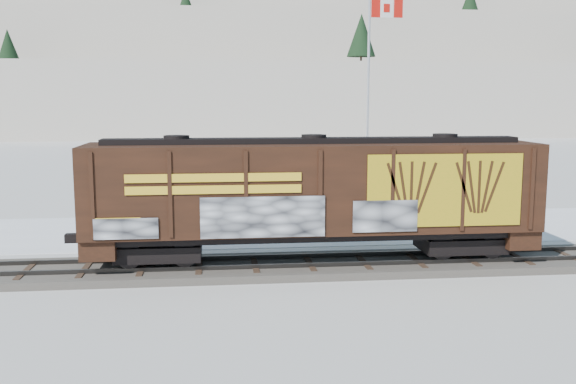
{
  "coord_description": "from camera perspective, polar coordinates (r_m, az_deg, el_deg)",
  "views": [
    {
      "loc": [
        -3.27,
        -22.74,
        6.22
      ],
      "look_at": [
        -0.45,
        3.0,
        2.46
      ],
      "focal_mm": 40.0,
      "sensor_mm": 36.0,
      "label": 1
    }
  ],
  "objects": [
    {
      "name": "car_white",
      "position": [
        29.79,
        -3.94,
        -2.12
      ],
      "size": [
        5.31,
        2.73,
        1.67
      ],
      "primitive_type": "imported",
      "rotation": [
        0.0,
        0.0,
        1.77
      ],
      "color": "silver",
      "rests_on": "parking_strip"
    },
    {
      "name": "parking_strip",
      "position": [
        31.05,
        -0.08,
        -3.27
      ],
      "size": [
        40.0,
        8.0,
        0.03
      ],
      "primitive_type": "cube",
      "color": "white",
      "rests_on": "ground"
    },
    {
      "name": "car_silver",
      "position": [
        30.3,
        -9.7,
        -2.05
      ],
      "size": [
        4.88,
        1.99,
        1.66
      ],
      "primitive_type": "imported",
      "rotation": [
        0.0,
        0.0,
        1.58
      ],
      "color": "silver",
      "rests_on": "parking_strip"
    },
    {
      "name": "flagpole",
      "position": [
        35.98,
        7.23,
        5.27
      ],
      "size": [
        2.3,
        0.9,
        11.8
      ],
      "color": "silver",
      "rests_on": "ground"
    },
    {
      "name": "hillside",
      "position": [
        162.77,
        -5.21,
        11.1
      ],
      "size": [
        360.0,
        110.0,
        93.0
      ],
      "color": "white",
      "rests_on": "ground"
    },
    {
      "name": "rail_track",
      "position": [
        23.77,
        1.87,
        -6.55
      ],
      "size": [
        50.0,
        3.4,
        0.43
      ],
      "color": "#59544C",
      "rests_on": "ground"
    },
    {
      "name": "car_dark",
      "position": [
        30.49,
        6.89,
        -2.28
      ],
      "size": [
        4.8,
        3.31,
        1.29
      ],
      "primitive_type": "imported",
      "rotation": [
        0.0,
        0.0,
        1.95
      ],
      "color": "black",
      "rests_on": "parking_strip"
    },
    {
      "name": "hopper_railcar",
      "position": [
        23.23,
        2.29,
        0.0
      ],
      "size": [
        16.21,
        3.06,
        4.42
      ],
      "color": "black",
      "rests_on": "rail_track"
    },
    {
      "name": "ground",
      "position": [
        23.8,
        1.87,
        -6.89
      ],
      "size": [
        500.0,
        500.0,
        0.0
      ],
      "primitive_type": "plane",
      "color": "white",
      "rests_on": "ground"
    }
  ]
}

